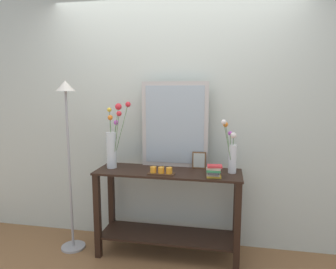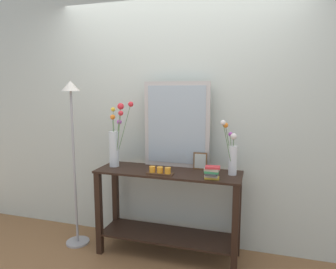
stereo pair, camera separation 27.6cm
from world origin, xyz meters
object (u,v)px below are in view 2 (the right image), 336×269
at_px(console_table, 168,205).
at_px(book_stack, 212,172).
at_px(picture_frame_small, 200,161).
at_px(tall_vase_left, 115,141).
at_px(vase_right, 232,154).
at_px(candle_tray, 160,171).
at_px(mirror_leaning, 177,125).
at_px(floor_lamp, 73,136).

xyz_separation_m(console_table, book_stack, (0.43, -0.13, 0.39)).
bearing_deg(console_table, picture_frame_small, 27.88).
height_order(tall_vase_left, vase_right, tall_vase_left).
bearing_deg(picture_frame_small, console_table, -152.12).
distance_m(candle_tray, picture_frame_small, 0.42).
relative_size(mirror_leaning, candle_tray, 3.45).
bearing_deg(book_stack, console_table, 162.85).
bearing_deg(picture_frame_small, floor_lamp, -170.10).
xyz_separation_m(vase_right, floor_lamp, (-1.56, -0.11, 0.11)).
bearing_deg(mirror_leaning, picture_frame_small, -8.64).
relative_size(picture_frame_small, floor_lamp, 0.10).
bearing_deg(picture_frame_small, mirror_leaning, 171.36).
relative_size(console_table, picture_frame_small, 8.36).
bearing_deg(book_stack, candle_tray, 178.63).
bearing_deg(floor_lamp, tall_vase_left, 12.16).
xyz_separation_m(tall_vase_left, candle_tray, (0.51, -0.14, -0.23)).
distance_m(console_table, book_stack, 0.60).
bearing_deg(picture_frame_small, tall_vase_left, -171.26).
bearing_deg(vase_right, book_stack, -130.31).
bearing_deg(floor_lamp, vase_right, 4.18).
height_order(picture_frame_small, book_stack, picture_frame_small).
distance_m(mirror_leaning, candle_tray, 0.50).
bearing_deg(tall_vase_left, floor_lamp, -167.84).
height_order(vase_right, picture_frame_small, vase_right).
height_order(mirror_leaning, tall_vase_left, mirror_leaning).
height_order(console_table, floor_lamp, floor_lamp).
bearing_deg(tall_vase_left, mirror_leaning, 15.83).
bearing_deg(console_table, book_stack, -17.15).
bearing_deg(console_table, mirror_leaning, 80.41).
bearing_deg(console_table, floor_lamp, -175.83).
height_order(console_table, mirror_leaning, mirror_leaning).
xyz_separation_m(vase_right, picture_frame_small, (-0.30, 0.11, -0.11)).
relative_size(tall_vase_left, vase_right, 1.29).
height_order(picture_frame_small, floor_lamp, floor_lamp).
distance_m(tall_vase_left, picture_frame_small, 0.86).
xyz_separation_m(console_table, picture_frame_small, (0.28, 0.15, 0.42)).
distance_m(mirror_leaning, book_stack, 0.63).
relative_size(mirror_leaning, floor_lamp, 0.50).
relative_size(tall_vase_left, picture_frame_small, 3.93).
height_order(tall_vase_left, candle_tray, tall_vase_left).
bearing_deg(picture_frame_small, vase_right, -19.06).
distance_m(console_table, picture_frame_small, 0.52).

